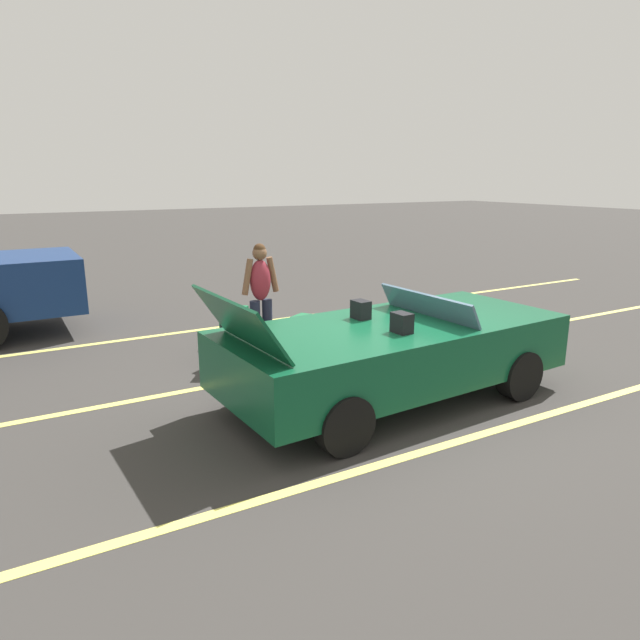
{
  "coord_description": "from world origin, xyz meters",
  "views": [
    {
      "loc": [
        -3.88,
        -5.1,
        2.6
      ],
      "look_at": [
        -0.31,
        1.18,
        0.75
      ],
      "focal_mm": 31.9,
      "sensor_mm": 36.0,
      "label": 1
    }
  ],
  "objects_px": {
    "suitcase_medium_bright": "(234,326)",
    "suitcase_large_black": "(235,342)",
    "suitcase_small_carryon": "(301,331)",
    "traveler_person": "(261,293)",
    "convertible_car": "(406,349)",
    "duffel_bag": "(290,357)"
  },
  "relations": [
    {
      "from": "suitcase_large_black",
      "to": "suitcase_medium_bright",
      "type": "xyz_separation_m",
      "value": [
        0.38,
        1.02,
        -0.06
      ]
    },
    {
      "from": "suitcase_small_carryon",
      "to": "duffel_bag",
      "type": "xyz_separation_m",
      "value": [
        -0.6,
        -0.81,
        -0.09
      ]
    },
    {
      "from": "suitcase_small_carryon",
      "to": "duffel_bag",
      "type": "distance_m",
      "value": 1.01
    },
    {
      "from": "convertible_car",
      "to": "suitcase_medium_bright",
      "type": "distance_m",
      "value": 3.2
    },
    {
      "from": "convertible_car",
      "to": "suitcase_medium_bright",
      "type": "relative_size",
      "value": 6.95
    },
    {
      "from": "suitcase_small_carryon",
      "to": "traveler_person",
      "type": "bearing_deg",
      "value": -118.56
    },
    {
      "from": "suitcase_large_black",
      "to": "suitcase_medium_bright",
      "type": "relative_size",
      "value": 1.19
    },
    {
      "from": "suitcase_medium_bright",
      "to": "traveler_person",
      "type": "relative_size",
      "value": 0.38
    },
    {
      "from": "suitcase_medium_bright",
      "to": "suitcase_small_carryon",
      "type": "distance_m",
      "value": 1.06
    },
    {
      "from": "duffel_bag",
      "to": "traveler_person",
      "type": "relative_size",
      "value": 0.42
    },
    {
      "from": "suitcase_large_black",
      "to": "suitcase_medium_bright",
      "type": "bearing_deg",
      "value": 102.62
    },
    {
      "from": "suitcase_small_carryon",
      "to": "traveler_person",
      "type": "relative_size",
      "value": 0.3
    },
    {
      "from": "suitcase_medium_bright",
      "to": "suitcase_small_carryon",
      "type": "height_order",
      "value": "suitcase_medium_bright"
    },
    {
      "from": "traveler_person",
      "to": "suitcase_small_carryon",
      "type": "bearing_deg",
      "value": 89.25
    },
    {
      "from": "suitcase_small_carryon",
      "to": "suitcase_medium_bright",
      "type": "bearing_deg",
      "value": -157.22
    },
    {
      "from": "traveler_person",
      "to": "convertible_car",
      "type": "bearing_deg",
      "value": 15.21
    },
    {
      "from": "suitcase_large_black",
      "to": "convertible_car",
      "type": "bearing_deg",
      "value": -22.34
    },
    {
      "from": "convertible_car",
      "to": "suitcase_medium_bright",
      "type": "bearing_deg",
      "value": 105.13
    },
    {
      "from": "convertible_car",
      "to": "suitcase_small_carryon",
      "type": "xyz_separation_m",
      "value": [
        -0.14,
        2.41,
        -0.34
      ]
    },
    {
      "from": "suitcase_large_black",
      "to": "traveler_person",
      "type": "xyz_separation_m",
      "value": [
        0.56,
        0.37,
        0.56
      ]
    },
    {
      "from": "suitcase_medium_bright",
      "to": "suitcase_large_black",
      "type": "bearing_deg",
      "value": -152.94
    },
    {
      "from": "duffel_bag",
      "to": "traveler_person",
      "type": "distance_m",
      "value": 1.09
    }
  ]
}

